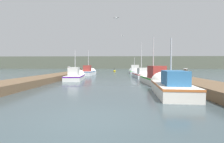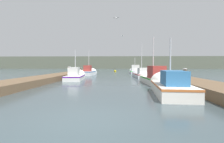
# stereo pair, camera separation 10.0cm
# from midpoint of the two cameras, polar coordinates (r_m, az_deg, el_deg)

# --- Properties ---
(ground_plane) EXTENTS (200.00, 200.00, 0.00)m
(ground_plane) POSITION_cam_midpoint_polar(r_m,az_deg,el_deg) (5.25, -8.41, -15.85)
(ground_plane) COLOR #38474C
(dock_left) EXTENTS (2.57, 40.00, 0.51)m
(dock_left) POSITION_cam_midpoint_polar(r_m,az_deg,el_deg) (22.16, -16.33, -1.39)
(dock_left) COLOR brown
(dock_left) RESTS_ON ground_plane
(dock_right) EXTENTS (2.57, 40.00, 0.51)m
(dock_right) POSITION_cam_midpoint_polar(r_m,az_deg,el_deg) (21.60, 17.02, -1.49)
(dock_right) COLOR brown
(dock_right) RESTS_ON ground_plane
(distant_shore_ridge) EXTENTS (120.00, 16.00, 4.91)m
(distant_shore_ridge) POSITION_cam_midpoint_polar(r_m,az_deg,el_deg) (76.12, 2.08, 2.87)
(distant_shore_ridge) COLOR #565B4C
(distant_shore_ridge) RESTS_ON ground_plane
(fishing_boat_0) EXTENTS (2.05, 5.62, 3.57)m
(fishing_boat_0) POSITION_cam_midpoint_polar(r_m,az_deg,el_deg) (10.58, 18.22, -4.40)
(fishing_boat_0) COLOR silver
(fishing_boat_0) RESTS_ON ground_plane
(fishing_boat_1) EXTENTS (1.81, 5.57, 4.37)m
(fishing_boat_1) POSITION_cam_midpoint_polar(r_m,az_deg,el_deg) (15.34, 13.41, -2.05)
(fishing_boat_1) COLOR silver
(fishing_boat_1) RESTS_ON ground_plane
(fishing_boat_2) EXTENTS (2.07, 5.38, 3.73)m
(fishing_boat_2) POSITION_cam_midpoint_polar(r_m,az_deg,el_deg) (19.52, -11.53, -1.47)
(fishing_boat_2) COLOR silver
(fishing_boat_2) RESTS_ON ground_plane
(fishing_boat_3) EXTENTS (2.18, 5.84, 5.06)m
(fishing_boat_3) POSITION_cam_midpoint_polar(r_m,az_deg,el_deg) (23.35, 9.49, -0.88)
(fishing_boat_3) COLOR silver
(fishing_boat_3) RESTS_ON ground_plane
(fishing_boat_4) EXTENTS (1.83, 4.69, 4.29)m
(fishing_boat_4) POSITION_cam_midpoint_polar(r_m,az_deg,el_deg) (27.45, -7.35, -0.21)
(fishing_boat_4) COLOR silver
(fishing_boat_4) RESTS_ON ground_plane
(fishing_boat_5) EXTENTS (1.85, 5.09, 3.45)m
(fishing_boat_5) POSITION_cam_midpoint_polar(r_m,az_deg,el_deg) (32.65, 7.50, 0.16)
(fishing_boat_5) COLOR silver
(fishing_boat_5) RESTS_ON ground_plane
(mooring_piling_0) EXTENTS (0.25, 0.25, 1.11)m
(mooring_piling_0) POSITION_cam_midpoint_polar(r_m,az_deg,el_deg) (28.05, -9.86, 0.03)
(mooring_piling_0) COLOR #473523
(mooring_piling_0) RESTS_ON ground_plane
(mooring_piling_1) EXTENTS (0.25, 0.25, 1.17)m
(mooring_piling_1) POSITION_cam_midpoint_polar(r_m,az_deg,el_deg) (27.63, 11.39, 0.06)
(mooring_piling_1) COLOR #473523
(mooring_piling_1) RESTS_ON ground_plane
(mooring_piling_2) EXTENTS (0.36, 0.36, 1.41)m
(mooring_piling_2) POSITION_cam_midpoint_polar(r_m,az_deg,el_deg) (21.21, -13.72, -0.28)
(mooring_piling_2) COLOR #473523
(mooring_piling_2) RESTS_ON ground_plane
(mooring_piling_3) EXTENTS (0.24, 0.24, 1.39)m
(mooring_piling_3) POSITION_cam_midpoint_polar(r_m,az_deg,el_deg) (11.84, 22.91, -2.42)
(mooring_piling_3) COLOR #473523
(mooring_piling_3) RESTS_ON ground_plane
(channel_buoy) EXTENTS (0.52, 0.52, 1.02)m
(channel_buoy) POSITION_cam_midpoint_polar(r_m,az_deg,el_deg) (39.69, 1.09, 0.12)
(channel_buoy) COLOR gold
(channel_buoy) RESTS_ON ground_plane
(seagull_lead) EXTENTS (0.30, 0.56, 0.12)m
(seagull_lead) POSITION_cam_midpoint_polar(r_m,az_deg,el_deg) (26.51, 3.56, 11.59)
(seagull_lead) COLOR white
(seagull_1) EXTENTS (0.56, 0.30, 0.12)m
(seagull_1) POSITION_cam_midpoint_polar(r_m,az_deg,el_deg) (16.19, 1.53, 17.09)
(seagull_1) COLOR white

